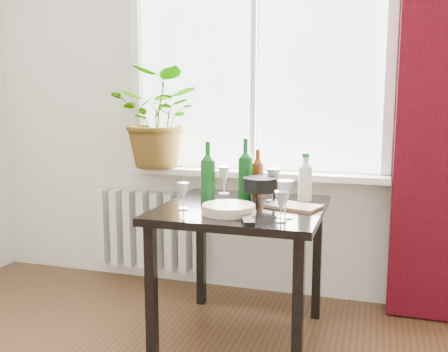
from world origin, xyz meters
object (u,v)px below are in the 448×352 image
(potted_plant, at_px, (160,118))
(tv_remote, at_px, (248,220))
(wine_bottle_right, at_px, (245,168))
(cleaning_bottle, at_px, (305,177))
(table, at_px, (242,223))
(radiator, at_px, (150,230))
(cutting_board, at_px, (294,206))
(wineglass_far_right, at_px, (281,206))
(wineglass_front_right, at_px, (285,199))
(plate_stack, at_px, (229,209))
(bottle_amber, at_px, (258,172))
(wineglass_back_center, at_px, (273,184))
(wineglass_front_left, at_px, (183,196))
(wine_bottle_left, at_px, (208,171))
(fondue_pot, at_px, (260,191))
(wineglass_back_left, at_px, (224,180))

(potted_plant, relative_size, tv_remote, 3.84)
(wine_bottle_right, relative_size, cleaning_bottle, 1.32)
(table, height_order, potted_plant, potted_plant)
(radiator, bearing_deg, cutting_board, -27.70)
(wineglass_far_right, bearing_deg, wineglass_front_right, 86.50)
(wineglass_far_right, distance_m, plate_stack, 0.30)
(wine_bottle_right, relative_size, wineglass_far_right, 2.40)
(bottle_amber, relative_size, wineglass_back_center, 1.52)
(wineglass_front_left, bearing_deg, cleaning_bottle, 36.04)
(wineglass_back_center, distance_m, cutting_board, 0.21)
(table, height_order, bottle_amber, bottle_amber)
(wineglass_back_center, bearing_deg, tv_remote, -92.05)
(wine_bottle_left, xyz_separation_m, tv_remote, (0.32, -0.38, -0.16))
(wine_bottle_right, distance_m, bottle_amber, 0.10)
(table, bearing_deg, radiator, 143.46)
(radiator, xyz_separation_m, bottle_amber, (0.87, -0.35, 0.50))
(wineglass_far_right, bearing_deg, tv_remote, -163.06)
(radiator, bearing_deg, wineglass_front_right, -36.61)
(wineglass_front_left, xyz_separation_m, tv_remote, (0.38, -0.16, -0.06))
(radiator, distance_m, potted_plant, 0.81)
(wineglass_back_center, relative_size, tv_remote, 1.09)
(cleaning_bottle, bearing_deg, potted_plant, 162.85)
(cleaning_bottle, relative_size, wineglass_front_left, 1.87)
(radiator, relative_size, plate_stack, 2.92)
(potted_plant, relative_size, wineglass_back_center, 3.50)
(wineglass_far_right, height_order, tv_remote, wineglass_far_right)
(wineglass_front_left, bearing_deg, cutting_board, 21.36)
(radiator, height_order, cleaning_bottle, cleaning_bottle)
(wineglass_back_center, xyz_separation_m, fondue_pot, (-0.05, -0.10, -0.02))
(bottle_amber, height_order, plate_stack, bottle_amber)
(table, bearing_deg, wineglass_front_right, -36.81)
(table, bearing_deg, tv_remote, -70.46)
(bottle_amber, height_order, tv_remote, bottle_amber)
(potted_plant, height_order, wineglass_far_right, potted_plant)
(potted_plant, bearing_deg, wine_bottle_left, -44.67)
(wine_bottle_right, xyz_separation_m, wineglass_back_center, (0.17, -0.04, -0.08))
(bottle_amber, bearing_deg, plate_stack, -94.47)
(wine_bottle_left, xyz_separation_m, wineglass_front_right, (0.48, -0.25, -0.08))
(tv_remote, bearing_deg, bottle_amber, 78.43)
(wineglass_far_right, height_order, cutting_board, wineglass_far_right)
(cleaning_bottle, bearing_deg, table, -140.77)
(radiator, xyz_separation_m, wineglass_back_center, (0.98, -0.46, 0.45))
(wine_bottle_right, height_order, cleaning_bottle, wine_bottle_right)
(wineglass_back_left, relative_size, plate_stack, 0.62)
(plate_stack, bearing_deg, potted_plant, 133.33)
(table, height_order, wineglass_front_left, wineglass_front_left)
(table, distance_m, bottle_amber, 0.37)
(radiator, height_order, wine_bottle_right, wine_bottle_right)
(wineglass_front_left, relative_size, cutting_board, 0.53)
(cutting_board, bearing_deg, table, -171.19)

